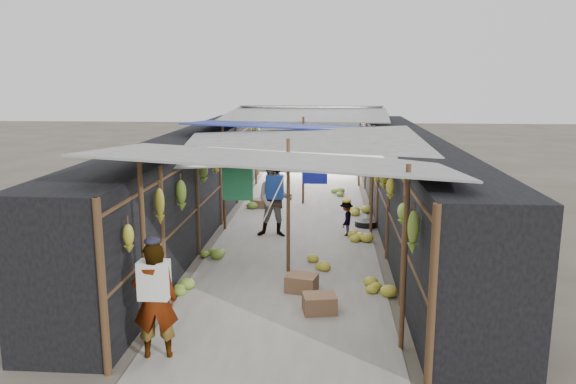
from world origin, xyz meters
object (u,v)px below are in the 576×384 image
(vendor_elderly, at_px, (155,301))
(shopper_blue, at_px, (275,200))
(crate_near, at_px, (319,304))
(vendor_seated, at_px, (346,219))
(black_basin, at_px, (365,224))

(vendor_elderly, height_order, shopper_blue, shopper_blue)
(crate_near, height_order, vendor_seated, vendor_seated)
(vendor_elderly, height_order, vendor_seated, vendor_elderly)
(black_basin, relative_size, shopper_blue, 0.30)
(vendor_elderly, distance_m, shopper_blue, 6.05)
(crate_near, distance_m, black_basin, 5.50)
(vendor_elderly, bearing_deg, crate_near, -154.66)
(vendor_elderly, relative_size, vendor_seated, 1.90)
(black_basin, xyz_separation_m, vendor_seated, (-0.51, -0.87, 0.34))
(vendor_elderly, distance_m, vendor_seated, 6.71)
(black_basin, xyz_separation_m, shopper_blue, (-2.20, -1.04, 0.80))
(crate_near, xyz_separation_m, vendor_seated, (0.55, 4.53, 0.27))
(black_basin, relative_size, vendor_seated, 0.63)
(black_basin, xyz_separation_m, vendor_elderly, (-3.21, -7.00, 0.73))
(crate_near, relative_size, vendor_elderly, 0.32)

